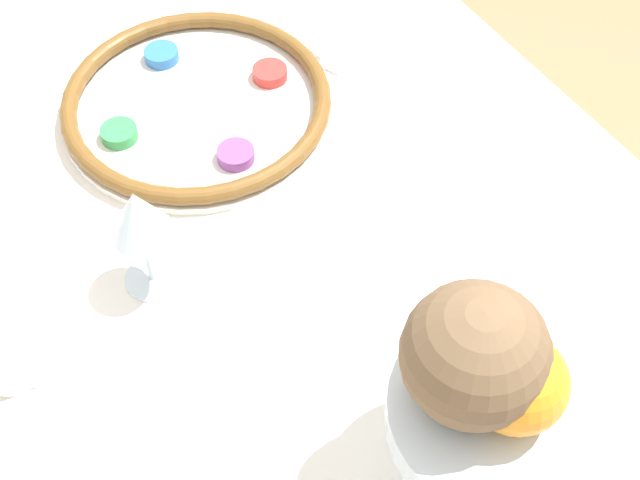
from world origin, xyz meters
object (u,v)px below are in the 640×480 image
Objects in this scene: orange_fruit at (517,384)px; fruit_stand at (500,422)px; wine_glass at (139,219)px; coconut at (475,355)px; seder_plate at (197,104)px.

fruit_stand is at bearing -164.51° from orange_fruit.
coconut is (0.31, 0.14, 0.07)m from wine_glass.
coconut reaches higher than seder_plate.
fruit_stand is 2.37× the size of orange_fruit.
wine_glass is 0.38m from orange_fruit.
orange_fruit is at bearing 35.11° from coconut.
coconut is at bearing -0.10° from seder_plate.
wine_glass is (0.19, -0.15, 0.08)m from seder_plate.
fruit_stand is (0.33, 0.16, -0.01)m from wine_glass.
orange_fruit reaches higher than wine_glass.
fruit_stand is at bearing 36.80° from coconut.
coconut reaches higher than orange_fruit.
wine_glass is 1.17× the size of coconut.
seder_plate is 2.38× the size of wine_glass.
coconut reaches higher than wine_glass.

